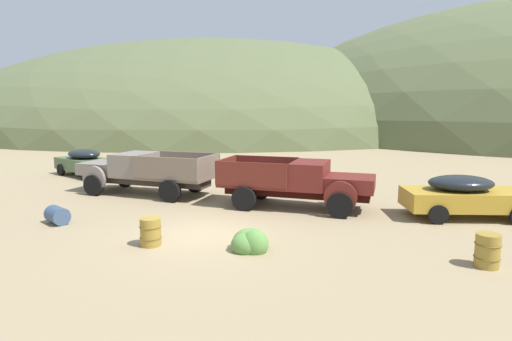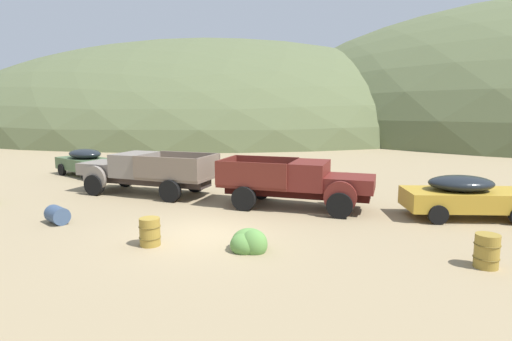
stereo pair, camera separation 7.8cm
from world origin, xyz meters
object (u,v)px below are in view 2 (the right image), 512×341
Objects in this scene: truck_primer_gray at (138,172)px; oil_drum_spare at (150,232)px; oil_drum_tipped at (57,215)px; truck_oxblood at (306,183)px; oil_drum_foreground at (487,251)px; car_mustard at (471,196)px; car_weathered_green at (89,162)px.

truck_primer_gray is 7.93× the size of oil_drum_spare.
oil_drum_tipped is 4.48m from oil_drum_spare.
oil_drum_tipped is 1.22× the size of oil_drum_spare.
truck_primer_gray is 1.06× the size of truck_oxblood.
oil_drum_foreground is 1.05× the size of oil_drum_spare.
oil_drum_foreground reaches higher than oil_drum_spare.
oil_drum_foreground is at bearing -110.06° from car_mustard.
truck_oxblood is at bearing 168.58° from car_mustard.
oil_drum_foreground is (13.37, 0.62, 0.13)m from oil_drum_tipped.
oil_drum_tipped is at bearing 95.01° from truck_primer_gray.
car_weathered_green is 0.98× the size of car_mustard.
truck_primer_gray is 1.31× the size of car_mustard.
truck_primer_gray is at bearing 127.91° from oil_drum_spare.
car_mustard reaches higher than oil_drum_foreground.
truck_oxblood is 6.86m from oil_drum_spare.
oil_drum_tipped is at bearing -177.36° from oil_drum_foreground.
car_weathered_green is 0.80× the size of truck_oxblood.
car_mustard is at bearing 12.30° from car_weathered_green.
car_mustard is 11.39m from oil_drum_spare.
oil_drum_spare is (-8.99, -1.49, -0.02)m from oil_drum_foreground.
car_weathered_green reaches higher than oil_drum_spare.
car_weathered_green and car_mustard have the same top height.
oil_drum_spare is at bearing -11.31° from oil_drum_tipped.
truck_oxblood is at bearing 62.24° from oil_drum_spare.
truck_oxblood is 7.07× the size of oil_drum_foreground.
oil_drum_spare is at bearing -21.67° from car_weathered_green.
oil_drum_tipped is (-7.57, -5.17, -0.71)m from truck_oxblood.
oil_drum_tipped is at bearing 168.69° from oil_drum_spare.
car_weathered_green is 10.53m from oil_drum_tipped.
car_mustard is (19.75, -2.66, 0.00)m from car_weathered_green.
oil_drum_tipped is (-13.57, -5.85, -0.51)m from car_mustard.
car_weathered_green is 14.14m from oil_drum_spare.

